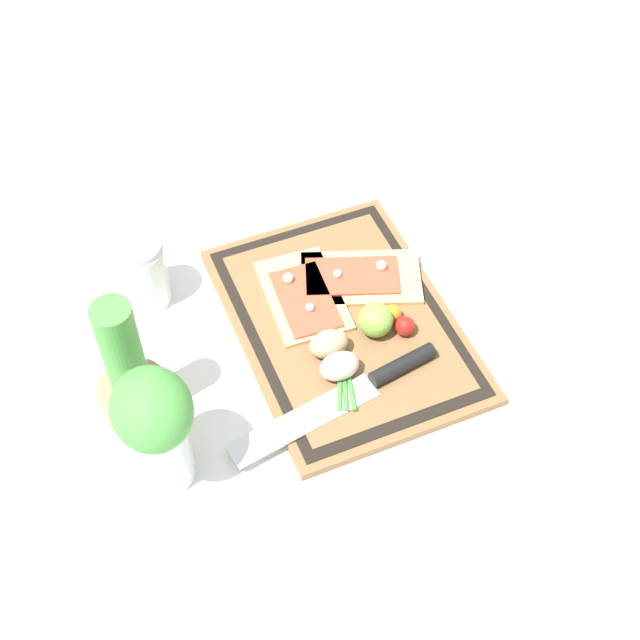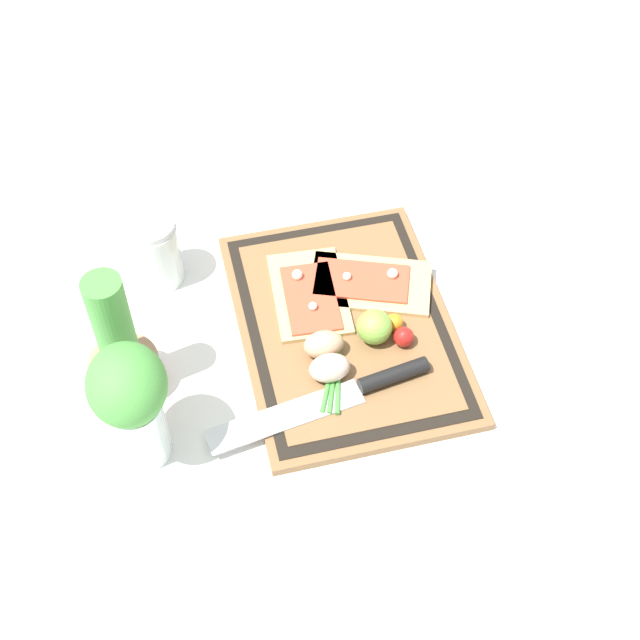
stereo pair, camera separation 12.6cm
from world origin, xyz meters
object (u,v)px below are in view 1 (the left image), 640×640
object	(u,v)px
egg_pink	(339,366)
egg_brown	(329,344)
herb_pot	(130,377)
cherry_tomato_red	(405,326)
herb_glass	(156,425)
pizza_slice_far	(303,296)
cherry_tomato_yellow	(393,313)
sauce_jar	(143,276)
knife	(369,384)
pizza_slice_near	(359,277)
lime	(376,320)

from	to	relation	value
egg_pink	egg_brown	bearing A→B (deg)	-2.20
egg_pink	herb_pot	world-z (taller)	herb_pot
cherry_tomato_red	herb_glass	bearing A→B (deg)	101.80
pizza_slice_far	egg_pink	distance (m)	0.15
cherry_tomato_yellow	sauce_jar	size ratio (longest dim) A/B	0.23
cherry_tomato_red	cherry_tomato_yellow	bearing A→B (deg)	10.86
knife	herb_glass	world-z (taller)	herb_glass
egg_pink	sauce_jar	size ratio (longest dim) A/B	0.50
egg_brown	cherry_tomato_yellow	xyz separation A→B (m)	(0.02, -0.11, -0.01)
herb_glass	pizza_slice_near	bearing A→B (deg)	-61.40
sauce_jar	herb_glass	distance (m)	0.31
egg_brown	lime	world-z (taller)	lime
pizza_slice_far	cherry_tomato_yellow	bearing A→B (deg)	-129.31
pizza_slice_near	cherry_tomato_yellow	bearing A→B (deg)	-171.58
sauce_jar	cherry_tomato_red	bearing A→B (deg)	-124.51
pizza_slice_near	egg_pink	xyz separation A→B (m)	(-0.15, 0.10, 0.01)
pizza_slice_far	knife	distance (m)	0.18
egg_brown	herb_glass	bearing A→B (deg)	108.51
cherry_tomato_red	cherry_tomato_yellow	world-z (taller)	cherry_tomato_red
knife	egg_brown	size ratio (longest dim) A/B	5.56
herb_pot	lime	bearing A→B (deg)	-92.28
sauce_jar	egg_brown	bearing A→B (deg)	-135.61
cherry_tomato_red	cherry_tomato_yellow	size ratio (longest dim) A/B	1.11
egg_brown	sauce_jar	bearing A→B (deg)	44.39
pizza_slice_near	herb_glass	size ratio (longest dim) A/B	1.03
egg_brown	herb_pot	bearing A→B (deg)	85.12
knife	cherry_tomato_red	bearing A→B (deg)	-52.60
knife	lime	distance (m)	0.10
lime	cherry_tomato_yellow	xyz separation A→B (m)	(0.01, -0.03, -0.01)
sauce_jar	herb_glass	xyz separation A→B (m)	(-0.30, 0.06, 0.07)
knife	egg_pink	bearing A→B (deg)	40.02
pizza_slice_near	pizza_slice_far	bearing A→B (deg)	91.21
pizza_slice_far	knife	world-z (taller)	pizza_slice_far
cherry_tomato_red	herb_glass	size ratio (longest dim) A/B	0.15
herb_pot	herb_glass	distance (m)	0.12
pizza_slice_far	cherry_tomato_red	bearing A→B (deg)	-136.16
egg_pink	herb_pot	bearing A→B (deg)	76.74
lime	cherry_tomato_yellow	distance (m)	0.04
egg_brown	herb_pot	xyz separation A→B (m)	(0.02, 0.27, 0.04)
egg_brown	pizza_slice_far	bearing A→B (deg)	-2.00
sauce_jar	herb_pot	bearing A→B (deg)	160.53
cherry_tomato_red	knife	bearing A→B (deg)	127.40
pizza_slice_near	herb_pot	size ratio (longest dim) A/B	0.95
pizza_slice_far	cherry_tomato_red	xyz separation A→B (m)	(-0.11, -0.11, 0.01)
pizza_slice_near	lime	distance (m)	0.10
cherry_tomato_yellow	cherry_tomato_red	bearing A→B (deg)	-169.14
lime	egg_brown	bearing A→B (deg)	97.08
egg_brown	herb_glass	xyz separation A→B (m)	(-0.09, 0.26, 0.08)
pizza_slice_far	cherry_tomato_yellow	size ratio (longest dim) A/B	6.61
knife	lime	xyz separation A→B (m)	(0.08, -0.05, 0.02)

